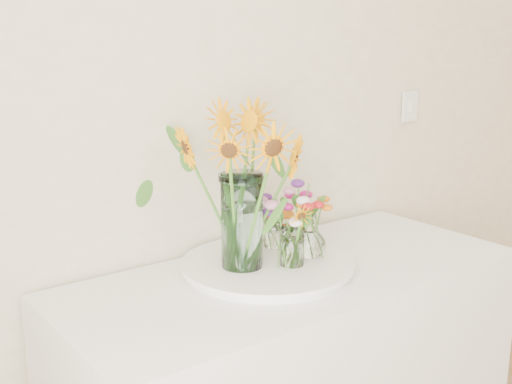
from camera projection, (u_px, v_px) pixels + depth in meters
tray at (267, 267)px, 1.87m from camera, size 0.48×0.48×0.02m
mason_jar at (242, 221)px, 1.80m from camera, size 0.13×0.13×0.28m
sunflower_bouquet at (242, 185)px, 1.78m from camera, size 0.62×0.62×0.49m
small_vase_a at (292, 246)px, 1.83m from camera, size 0.09×0.09×0.12m
wildflower_posy_a at (292, 231)px, 1.82m from camera, size 0.19×0.19×0.21m
small_vase_b at (310, 235)px, 1.90m from camera, size 0.11×0.11×0.14m
wildflower_posy_b at (310, 220)px, 1.89m from camera, size 0.22×0.22×0.23m
small_vase_c at (273, 233)px, 1.99m from camera, size 0.07×0.07×0.10m
wildflower_posy_c at (273, 219)px, 1.98m from camera, size 0.19×0.19×0.19m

